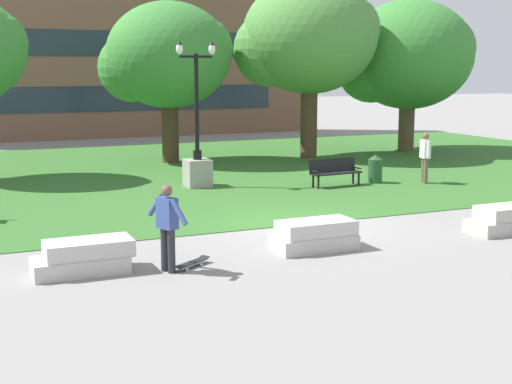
# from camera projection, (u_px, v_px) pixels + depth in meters

# --- Properties ---
(ground_plane) EXTENTS (140.00, 140.00, 0.00)m
(ground_plane) POSITION_uv_depth(u_px,v_px,m) (300.00, 225.00, 17.89)
(ground_plane) COLOR gray
(grass_lawn) EXTENTS (40.00, 20.00, 0.02)m
(grass_lawn) POSITION_uv_depth(u_px,v_px,m) (179.00, 172.00, 26.91)
(grass_lawn) COLOR #336628
(grass_lawn) RESTS_ON ground
(concrete_block_center) EXTENTS (1.90, 0.90, 0.64)m
(concrete_block_center) POSITION_uv_depth(u_px,v_px,m) (84.00, 257.00, 13.71)
(concrete_block_center) COLOR #BCB7B2
(concrete_block_center) RESTS_ON ground
(concrete_block_left) EXTENTS (1.80, 0.90, 0.64)m
(concrete_block_left) POSITION_uv_depth(u_px,v_px,m) (315.00, 236.00, 15.46)
(concrete_block_left) COLOR #BCB7B2
(concrete_block_left) RESTS_ON ground
(concrete_block_right) EXTENTS (1.90, 0.90, 0.64)m
(concrete_block_right) POSITION_uv_depth(u_px,v_px,m) (507.00, 219.00, 17.11)
(concrete_block_right) COLOR #B2ADA3
(concrete_block_right) RESTS_ON ground
(person_skateboarder) EXTENTS (0.48, 1.28, 1.71)m
(person_skateboarder) POSITION_uv_depth(u_px,v_px,m) (167.00, 223.00, 13.65)
(person_skateboarder) COLOR #28282D
(person_skateboarder) RESTS_ON ground
(skateboard) EXTENTS (0.97, 0.71, 0.14)m
(skateboard) POSITION_uv_depth(u_px,v_px,m) (190.00, 263.00, 14.09)
(skateboard) COLOR black
(skateboard) RESTS_ON ground
(park_bench_near_left) EXTENTS (1.83, 0.66, 0.90)m
(park_bench_near_left) POSITION_uv_depth(u_px,v_px,m) (334.00, 170.00, 23.64)
(park_bench_near_left) COLOR black
(park_bench_near_left) RESTS_ON grass_lawn
(lamp_post_left) EXTENTS (1.32, 0.80, 4.73)m
(lamp_post_left) POSITION_uv_depth(u_px,v_px,m) (197.00, 157.00, 23.44)
(lamp_post_left) COLOR gray
(lamp_post_left) RESTS_ON grass_lawn
(tree_near_right) EXTENTS (6.21, 5.91, 6.99)m
(tree_near_right) POSITION_uv_depth(u_px,v_px,m) (407.00, 56.00, 32.93)
(tree_near_right) COLOR brown
(tree_near_right) RESTS_ON grass_lawn
(tree_far_right) EXTENTS (6.06, 5.77, 7.67)m
(tree_far_right) POSITION_uv_depth(u_px,v_px,m) (308.00, 38.00, 30.31)
(tree_far_right) COLOR #4C3823
(tree_far_right) RESTS_ON grass_lawn
(tree_near_left) EXTENTS (5.32, 5.06, 6.54)m
(tree_near_left) POSITION_uv_depth(u_px,v_px,m) (167.00, 57.00, 28.91)
(tree_near_left) COLOR #42301E
(tree_near_left) RESTS_ON grass_lawn
(trash_bin) EXTENTS (0.49, 0.49, 0.96)m
(trash_bin) POSITION_uv_depth(u_px,v_px,m) (375.00, 169.00, 24.30)
(trash_bin) COLOR #234C28
(trash_bin) RESTS_ON grass_lawn
(person_bystander_near_lawn) EXTENTS (0.32, 0.69, 1.71)m
(person_bystander_near_lawn) POSITION_uv_depth(u_px,v_px,m) (425.00, 155.00, 24.11)
(person_bystander_near_lawn) COLOR brown
(person_bystander_near_lawn) RESTS_ON grass_lawn
(building_facade_distant) EXTENTS (24.90, 1.03, 9.92)m
(building_facade_distant) POSITION_uv_depth(u_px,v_px,m) (111.00, 48.00, 39.44)
(building_facade_distant) COLOR brown
(building_facade_distant) RESTS_ON ground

